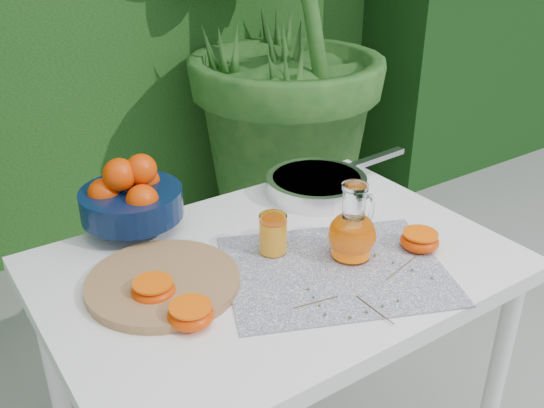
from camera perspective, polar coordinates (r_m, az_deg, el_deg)
potted_plant_right at (r=2.66m, az=-1.00°, el=16.50°), size 2.75×2.75×1.96m
white_table at (r=1.38m, az=0.47°, el=-8.15°), size 1.00×0.70×0.75m
placemat at (r=1.31m, az=5.94°, el=-6.16°), size 0.57×0.51×0.00m
cutting_board at (r=1.27m, az=-10.21°, el=-7.28°), size 0.33×0.33×0.02m
fruit_bowl at (r=1.45m, az=-13.17°, el=0.67°), size 0.26×0.26×0.19m
juice_pitcher at (r=1.33m, az=7.60°, el=-2.62°), size 0.16×0.14×0.17m
juice_tumbler at (r=1.34m, az=0.10°, el=-2.91°), size 0.07×0.07×0.09m
saute_pan at (r=1.62m, az=4.31°, el=1.90°), size 0.48×0.29×0.05m
orange_halves at (r=1.24m, az=-0.80°, el=-7.11°), size 0.67×0.25×0.04m
thyme_sprigs at (r=1.24m, az=8.98°, el=-8.03°), size 0.34×0.20×0.01m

